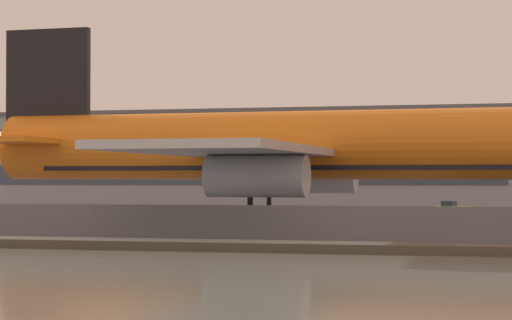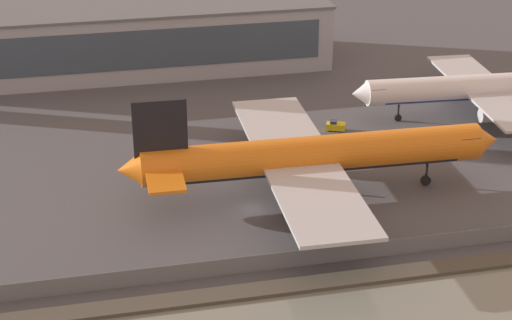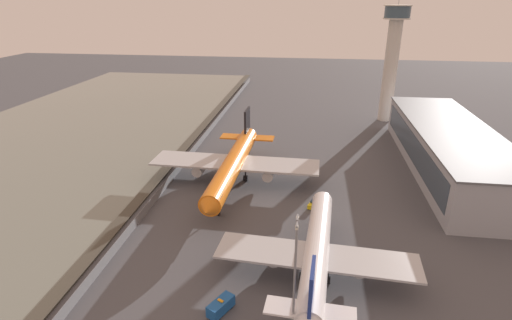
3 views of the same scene
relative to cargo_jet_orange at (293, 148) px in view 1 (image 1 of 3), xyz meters
name	(u,v)px [view 1 (image 1 of 3)]	position (x,y,z in m)	size (l,w,h in m)	color
ground_plane	(176,230)	(-8.75, -2.28, -6.31)	(500.00, 500.00, 0.00)	#4C4C51
shoreline_seawall	(63,243)	(-8.75, -22.78, -6.06)	(320.00, 3.00, 0.50)	#474238
perimeter_fence	(94,223)	(-8.75, -18.28, -5.13)	(280.00, 0.10, 2.36)	slate
cargo_jet_orange	(293,148)	(0.00, 0.00, 0.00)	(55.95, 47.72, 16.53)	orange
baggage_tug	(452,211)	(11.12, 22.27, -5.51)	(3.56, 2.63, 1.80)	yellow
terminal_building	(250,160)	(-19.36, 63.02, 0.38)	(78.68, 22.53, 13.37)	#9EA3AD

